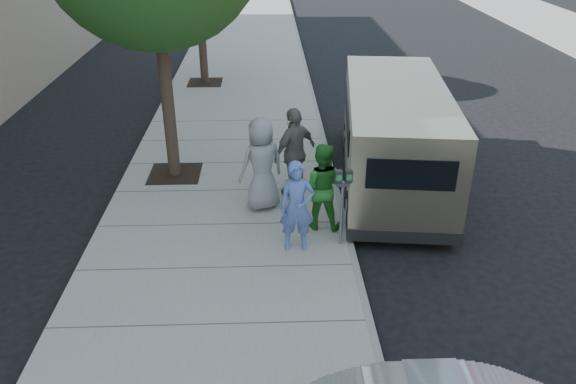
% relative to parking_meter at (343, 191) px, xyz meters
% --- Properties ---
extents(ground, '(120.00, 120.00, 0.00)m').
position_rel_parking_meter_xyz_m(ground, '(-1.25, 0.80, -1.25)').
color(ground, black).
rests_on(ground, ground).
extents(sidewalk, '(5.00, 60.00, 0.15)m').
position_rel_parking_meter_xyz_m(sidewalk, '(-2.25, 0.80, -1.18)').
color(sidewalk, gray).
rests_on(sidewalk, ground).
extents(curb_face, '(0.12, 60.00, 0.16)m').
position_rel_parking_meter_xyz_m(curb_face, '(0.19, 0.80, -1.18)').
color(curb_face, gray).
rests_on(curb_face, ground).
extents(parking_meter, '(0.32, 0.14, 1.53)m').
position_rel_parking_meter_xyz_m(parking_meter, '(0.00, 0.00, 0.00)').
color(parking_meter, gray).
rests_on(parking_meter, sidewalk).
extents(van, '(2.75, 6.44, 2.32)m').
position_rel_parking_meter_xyz_m(van, '(1.51, 2.80, -0.03)').
color(van, '#BFAF89').
rests_on(van, ground).
extents(person_officer, '(0.64, 0.43, 1.73)m').
position_rel_parking_meter_xyz_m(person_officer, '(-0.83, -0.10, -0.24)').
color(person_officer, '#5972BD').
rests_on(person_officer, sidewalk).
extents(person_green_shirt, '(0.98, 0.83, 1.75)m').
position_rel_parking_meter_xyz_m(person_green_shirt, '(-0.32, 0.66, -0.23)').
color(person_green_shirt, '#2F862C').
rests_on(person_green_shirt, sidewalk).
extents(person_gray_shirt, '(1.13, 0.98, 1.96)m').
position_rel_parking_meter_xyz_m(person_gray_shirt, '(-1.47, 1.51, -0.12)').
color(person_gray_shirt, gray).
rests_on(person_gray_shirt, sidewalk).
extents(person_striped_polo, '(1.18, 1.14, 1.98)m').
position_rel_parking_meter_xyz_m(person_striped_polo, '(-0.76, 2.08, -0.12)').
color(person_striped_polo, gray).
rests_on(person_striped_polo, sidewalk).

